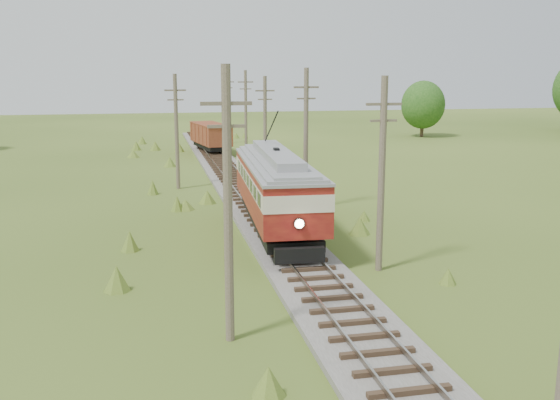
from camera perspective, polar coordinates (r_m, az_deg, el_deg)
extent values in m
cube|color=#605B54|center=(42.72, -2.83, -0.01)|extent=(3.60, 96.00, 0.25)
cube|color=#726659|center=(42.54, -3.79, 0.43)|extent=(0.08, 96.00, 0.17)
cube|color=#726659|center=(42.76, -1.88, 0.50)|extent=(0.08, 96.00, 0.17)
cube|color=#2D2116|center=(42.68, -2.83, 0.26)|extent=(2.40, 96.00, 0.16)
cube|color=black|center=(33.62, -0.32, -1.57)|extent=(3.33, 12.39, 0.50)
cube|color=maroon|center=(33.39, -0.33, 0.28)|extent=(3.85, 13.48, 1.22)
cube|color=beige|center=(33.20, -0.33, 1.97)|extent=(3.89, 13.55, 0.78)
cube|color=black|center=(33.20, -0.33, 1.97)|extent=(3.89, 12.96, 0.61)
cube|color=maroon|center=(33.11, -0.33, 2.92)|extent=(3.85, 13.48, 0.33)
cube|color=gray|center=(33.06, -0.33, 3.55)|extent=(3.92, 13.62, 0.42)
cube|color=gray|center=(33.01, -0.33, 4.20)|extent=(1.96, 10.06, 0.44)
sphere|color=#FFF2BF|center=(26.85, 1.78, -2.18)|extent=(0.40, 0.40, 0.40)
cylinder|color=black|center=(34.84, -0.82, 6.67)|extent=(0.36, 5.17, 2.14)
cylinder|color=black|center=(28.69, -0.50, -4.02)|extent=(0.18, 0.89, 0.89)
cylinder|color=black|center=(28.96, 2.78, -3.88)|extent=(0.18, 0.89, 0.89)
cylinder|color=black|center=(38.42, -2.65, 0.01)|extent=(0.18, 0.89, 0.89)
cylinder|color=black|center=(38.63, -0.20, 0.08)|extent=(0.18, 0.89, 0.89)
cube|color=black|center=(68.07, -6.34, 4.98)|extent=(3.24, 7.42, 0.50)
cube|color=maroon|center=(67.94, -6.36, 6.02)|extent=(3.88, 8.29, 1.99)
cube|color=maroon|center=(67.85, -6.38, 6.90)|extent=(3.96, 8.46, 0.12)
cylinder|color=black|center=(65.58, -6.42, 4.77)|extent=(0.25, 0.81, 0.80)
cylinder|color=black|center=(65.98, -5.16, 4.84)|extent=(0.25, 0.81, 0.80)
cylinder|color=black|center=(70.18, -7.45, 5.19)|extent=(0.25, 0.81, 0.80)
cylinder|color=black|center=(70.56, -6.27, 5.26)|extent=(0.25, 0.81, 0.80)
cone|color=gray|center=(60.65, -1.70, 3.87)|extent=(2.82, 2.82, 1.06)
cone|color=gray|center=(59.95, -0.88, 3.57)|extent=(1.59, 1.59, 0.62)
cylinder|color=brown|center=(27.54, 9.27, 2.19)|extent=(0.30, 0.30, 8.60)
cube|color=brown|center=(27.21, 9.49, 8.64)|extent=(1.60, 0.12, 0.12)
cube|color=brown|center=(27.25, 9.44, 7.17)|extent=(1.20, 0.10, 0.10)
cylinder|color=brown|center=(39.77, 2.38, 5.51)|extent=(0.30, 0.30, 9.00)
cube|color=brown|center=(39.55, 2.42, 10.27)|extent=(1.60, 0.12, 0.12)
cube|color=brown|center=(39.58, 2.41, 9.25)|extent=(1.20, 0.10, 0.10)
cylinder|color=brown|center=(52.40, -1.37, 6.68)|extent=(0.30, 0.30, 8.40)
cube|color=brown|center=(52.22, -1.39, 9.96)|extent=(1.60, 0.12, 0.12)
cube|color=brown|center=(52.25, -1.38, 9.19)|extent=(1.20, 0.10, 0.10)
cylinder|color=brown|center=(65.23, -3.15, 7.87)|extent=(0.30, 0.30, 8.90)
cube|color=brown|center=(65.09, -3.18, 10.72)|extent=(1.60, 0.12, 0.12)
cube|color=brown|center=(65.11, -3.17, 10.11)|extent=(1.20, 0.10, 0.10)
cylinder|color=brown|center=(78.05, -4.78, 8.40)|extent=(0.30, 0.30, 8.70)
cube|color=brown|center=(77.94, -4.82, 10.71)|extent=(1.60, 0.12, 0.12)
cube|color=brown|center=(77.95, -4.81, 10.19)|extent=(1.20, 0.10, 0.10)
cylinder|color=brown|center=(19.92, -4.78, -0.74)|extent=(0.30, 0.30, 9.00)
cube|color=brown|center=(19.48, -4.94, 8.79)|extent=(1.60, 0.12, 0.12)
cube|color=brown|center=(19.53, -4.91, 6.73)|extent=(1.20, 0.10, 0.10)
cylinder|color=brown|center=(47.57, -9.43, 6.13)|extent=(0.30, 0.30, 8.60)
cube|color=brown|center=(47.38, -9.56, 9.87)|extent=(1.60, 0.12, 0.12)
cube|color=brown|center=(47.40, -9.53, 9.02)|extent=(1.20, 0.10, 0.10)
cylinder|color=#38281C|center=(87.67, 12.85, 6.48)|extent=(0.50, 0.50, 2.52)
ellipsoid|color=#1D4815|center=(87.46, 12.94, 8.49)|extent=(5.88, 5.88, 6.47)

